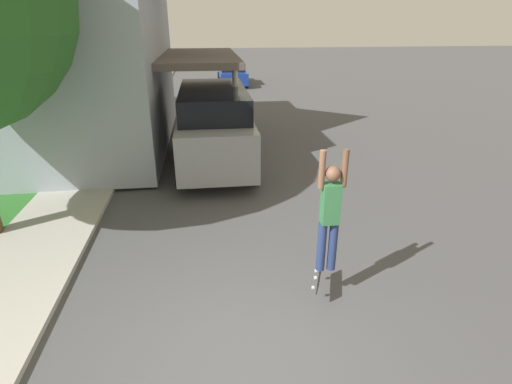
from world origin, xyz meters
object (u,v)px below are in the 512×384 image
car_down_street (232,74)px  skateboarder (330,211)px  suv_parked (214,125)px  skateboard (319,275)px

car_down_street → skateboarder: bearing=-90.6°
car_down_street → skateboarder: (-0.22, -22.46, 0.82)m
suv_parked → skateboarder: (1.46, -6.49, 0.31)m
suv_parked → car_down_street: (1.67, 15.97, -0.51)m
skateboarder → skateboard: 1.15m
suv_parked → car_down_street: size_ratio=1.14×
skateboarder → suv_parked: bearing=102.7°
skateboard → suv_parked: bearing=102.3°
skateboard → car_down_street: bearing=89.3°
skateboarder → car_down_street: bearing=89.4°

